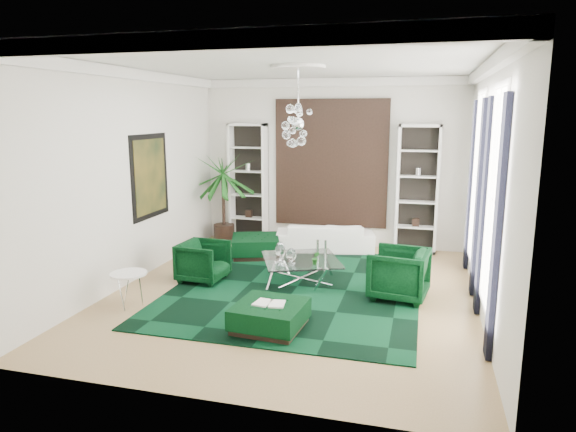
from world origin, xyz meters
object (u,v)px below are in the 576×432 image
(ottoman_front, at_px, (270,317))
(side_table, at_px, (130,290))
(ottoman_side, at_px, (256,247))
(palm, at_px, (223,187))
(armchair_right, at_px, (399,274))
(coffee_table, at_px, (301,271))
(armchair_left, at_px, (203,261))
(sofa, at_px, (325,237))

(ottoman_front, bearing_deg, side_table, 174.05)
(ottoman_side, distance_m, palm, 1.84)
(armchair_right, xyz_separation_m, coffee_table, (-1.75, 0.35, -0.20))
(ottoman_front, bearing_deg, armchair_right, 45.83)
(armchair_left, height_order, palm, palm)
(ottoman_side, bearing_deg, palm, 139.18)
(ottoman_front, relative_size, palm, 0.35)
(ottoman_front, height_order, palm, palm)
(armchair_right, distance_m, ottoman_front, 2.45)
(sofa, bearing_deg, ottoman_front, 78.21)
(coffee_table, height_order, palm, palm)
(sofa, distance_m, coffee_table, 2.30)
(armchair_left, bearing_deg, side_table, 162.15)
(sofa, xyz_separation_m, ottoman_front, (0.05, -4.40, -0.12))
(armchair_right, height_order, ottoman_front, armchair_right)
(ottoman_side, bearing_deg, sofa, 32.20)
(ottoman_side, distance_m, ottoman_front, 3.82)
(palm, bearing_deg, coffee_table, -44.41)
(palm, bearing_deg, armchair_left, -75.72)
(coffee_table, relative_size, palm, 0.49)
(coffee_table, height_order, ottoman_front, coffee_table)
(coffee_table, xyz_separation_m, side_table, (-2.35, -1.85, 0.05))
(armchair_right, height_order, ottoman_side, armchair_right)
(armchair_left, bearing_deg, ottoman_side, -8.58)
(palm, bearing_deg, ottoman_side, -40.82)
(armchair_left, relative_size, palm, 0.30)
(sofa, distance_m, armchair_right, 3.18)
(armchair_right, height_order, coffee_table, armchair_right)
(armchair_left, relative_size, ottoman_side, 0.83)
(armchair_left, height_order, coffee_table, armchair_left)
(armchair_left, distance_m, coffee_table, 1.79)
(armchair_left, height_order, ottoman_side, armchair_left)
(ottoman_side, height_order, side_table, side_table)
(palm, bearing_deg, ottoman_front, -60.95)
(coffee_table, bearing_deg, armchair_right, -11.31)
(armchair_left, height_order, armchair_right, armchair_right)
(ottoman_front, bearing_deg, ottoman_side, 111.52)
(sofa, height_order, palm, palm)
(armchair_left, distance_m, side_table, 1.62)
(armchair_left, bearing_deg, sofa, -29.49)
(sofa, relative_size, side_table, 3.74)
(sofa, height_order, side_table, sofa)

